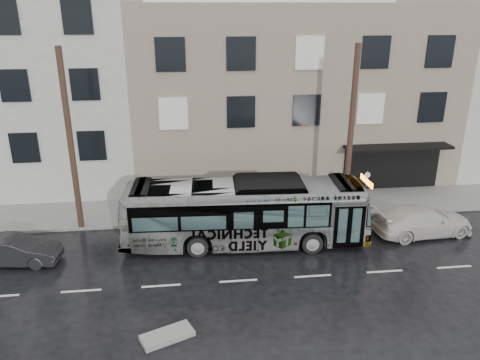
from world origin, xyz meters
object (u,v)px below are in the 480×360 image
Objects in this scene: utility_pole_front at (351,134)px; dark_sedan at (15,251)px; utility_pole_rear at (71,142)px; sign_post at (365,192)px; bus at (245,213)px; white_sedan at (423,221)px.

utility_pole_front is 2.32× the size of dark_sedan.
sign_post is at bearing 0.00° from utility_pole_rear.
bus is 2.99× the size of dark_sedan.
utility_pole_rear is at bearing 76.15° from white_sedan.
bus reaches higher than white_sedan.
dark_sedan is at bearing -169.47° from sign_post.
utility_pole_rear reaches higher than bus.
bus is (-6.92, -2.48, 0.26)m from sign_post.
utility_pole_rear is at bearing -28.81° from dark_sedan.
utility_pole_rear reaches higher than white_sedan.
utility_pole_front is 5.66m from white_sedan.
utility_pole_front is 1.00× the size of utility_pole_rear.
utility_pole_rear is 0.78× the size of bus.
dark_sedan is (-10.38, -0.73, -0.97)m from bus.
utility_pole_rear is 1.80× the size of white_sedan.
bus is (8.18, -2.48, -3.04)m from utility_pole_rear.
utility_pole_front and utility_pole_rear have the same top height.
utility_pole_front is 3.48m from sign_post.
dark_sedan is at bearing -168.78° from utility_pole_front.
utility_pole_rear is 9.07m from bus.
dark_sedan is at bearing 96.90° from bus.
utility_pole_front reaches higher than bus.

